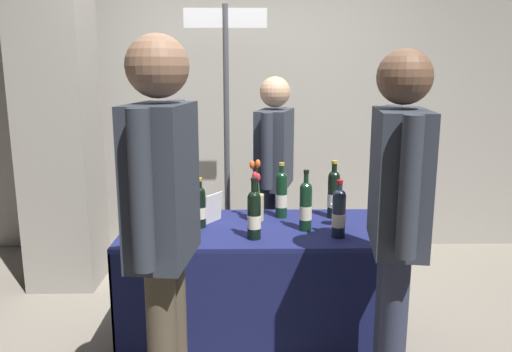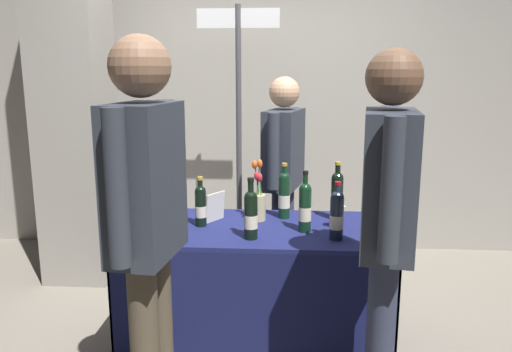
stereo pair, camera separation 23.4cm
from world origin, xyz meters
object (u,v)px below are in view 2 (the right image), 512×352
at_px(vendor_presenter, 284,165).
at_px(booth_signpost, 239,112).
at_px(concrete_pillar, 70,49).
at_px(taster_foreground_right, 146,213).
at_px(flower_vase, 258,203).
at_px(wine_glass_near_vendor, 338,212).
at_px(featured_wine_bottle, 201,205).
at_px(display_bottle_0, 337,215).
at_px(tasting_table, 256,263).

bearing_deg(vendor_presenter, booth_signpost, -120.00).
relative_size(concrete_pillar, booth_signpost, 1.68).
distance_m(concrete_pillar, vendor_presenter, 1.78).
height_order(concrete_pillar, taster_foreground_right, concrete_pillar).
distance_m(flower_vase, booth_signpost, 1.10).
distance_m(wine_glass_near_vendor, booth_signpost, 1.38).
bearing_deg(featured_wine_bottle, flower_vase, 22.53).
height_order(display_bottle_0, wine_glass_near_vendor, display_bottle_0).
height_order(featured_wine_bottle, wine_glass_near_vendor, featured_wine_bottle).
relative_size(flower_vase, vendor_presenter, 0.24).
distance_m(tasting_table, vendor_presenter, 0.90).
height_order(concrete_pillar, flower_vase, concrete_pillar).
height_order(wine_glass_near_vendor, vendor_presenter, vendor_presenter).
xyz_separation_m(concrete_pillar, taster_foreground_right, (1.05, -1.80, -0.71)).
bearing_deg(flower_vase, tasting_table, -90.45).
height_order(featured_wine_bottle, booth_signpost, booth_signpost).
xyz_separation_m(tasting_table, flower_vase, (0.00, 0.14, 0.33)).
bearing_deg(flower_vase, wine_glass_near_vendor, -15.15).
relative_size(vendor_presenter, booth_signpost, 0.75).
height_order(tasting_table, wine_glass_near_vendor, wine_glass_near_vendor).
bearing_deg(concrete_pillar, vendor_presenter, -5.29).
bearing_deg(featured_wine_bottle, booth_signpost, 84.38).
bearing_deg(wine_glass_near_vendor, booth_signpost, 121.64).
bearing_deg(booth_signpost, wine_glass_near_vendor, -58.36).
height_order(featured_wine_bottle, vendor_presenter, vendor_presenter).
height_order(tasting_table, vendor_presenter, vendor_presenter).
height_order(wine_glass_near_vendor, booth_signpost, booth_signpost).
bearing_deg(featured_wine_bottle, concrete_pillar, 140.40).
xyz_separation_m(wine_glass_near_vendor, flower_vase, (-0.47, 0.13, 0.02)).
bearing_deg(flower_vase, featured_wine_bottle, -157.47).
relative_size(display_bottle_0, wine_glass_near_vendor, 2.41).
relative_size(flower_vase, taster_foreground_right, 0.21).
xyz_separation_m(display_bottle_0, booth_signpost, (-0.65, 1.31, 0.43)).
relative_size(concrete_pillar, featured_wine_bottle, 12.10).
xyz_separation_m(concrete_pillar, display_bottle_0, (1.87, -1.11, -0.90)).
relative_size(tasting_table, taster_foreground_right, 0.87).
bearing_deg(wine_glass_near_vendor, vendor_presenter, 112.96).
distance_m(tasting_table, featured_wine_bottle, 0.47).
height_order(featured_wine_bottle, flower_vase, flower_vase).
relative_size(featured_wine_bottle, vendor_presenter, 0.19).
distance_m(concrete_pillar, display_bottle_0, 2.36).
bearing_deg(concrete_pillar, booth_signpost, 8.94).
xyz_separation_m(taster_foreground_right, booth_signpost, (0.17, 1.99, 0.24)).
bearing_deg(tasting_table, featured_wine_bottle, 179.15).
bearing_deg(flower_vase, vendor_presenter, 77.33).
height_order(display_bottle_0, flower_vase, flower_vase).
xyz_separation_m(featured_wine_bottle, display_bottle_0, (0.76, -0.19, 0.01)).
bearing_deg(tasting_table, taster_foreground_right, -113.41).
xyz_separation_m(featured_wine_bottle, wine_glass_near_vendor, (0.79, 0.01, -0.03)).
bearing_deg(booth_signpost, display_bottle_0, -63.42).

